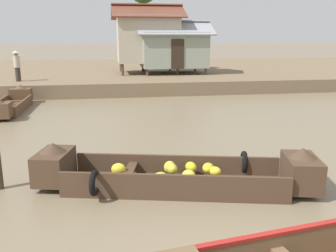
% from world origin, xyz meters
% --- Properties ---
extents(ground_plane, '(300.00, 300.00, 0.00)m').
position_xyz_m(ground_plane, '(0.00, 10.00, 0.00)').
color(ground_plane, '#7A6B51').
extents(riverbank_strip, '(160.00, 20.00, 0.74)m').
position_xyz_m(riverbank_strip, '(0.00, 25.96, 0.37)').
color(riverbank_strip, '#756047').
rests_on(riverbank_strip, ground).
extents(banana_boat, '(5.95, 2.41, 0.95)m').
position_xyz_m(banana_boat, '(-0.89, 4.02, 0.32)').
color(banana_boat, '#473323').
rests_on(banana_boat, ground).
extents(cargo_boat_upstream, '(1.15, 4.55, 0.90)m').
position_xyz_m(cargo_boat_upstream, '(-6.37, 13.33, 0.32)').
color(cargo_boat_upstream, brown).
rests_on(cargo_boat_upstream, ground).
extents(stilt_house_left, '(4.58, 3.70, 4.41)m').
position_xyz_m(stilt_house_left, '(0.46, 21.36, 3.00)').
color(stilt_house_left, '#4C3826').
rests_on(stilt_house_left, riverbank_strip).
extents(stilt_house_mid_left, '(4.82, 3.72, 3.41)m').
position_xyz_m(stilt_house_mid_left, '(2.09, 21.03, 2.34)').
color(stilt_house_mid_left, '#4C3826').
rests_on(stilt_house_mid_left, riverbank_strip).
extents(vendor_person, '(0.44, 0.44, 1.66)m').
position_xyz_m(vendor_person, '(-7.02, 17.98, 1.66)').
color(vendor_person, '#332D28').
rests_on(vendor_person, riverbank_strip).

